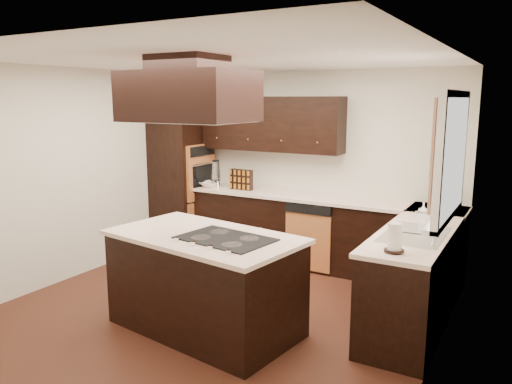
% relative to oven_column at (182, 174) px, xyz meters
% --- Properties ---
extents(floor, '(4.20, 4.20, 0.02)m').
position_rel_oven_column_xyz_m(floor, '(1.78, -1.71, -1.07)').
color(floor, '#5C2D1C').
rests_on(floor, ground).
extents(ceiling, '(4.20, 4.20, 0.02)m').
position_rel_oven_column_xyz_m(ceiling, '(1.78, -1.71, 1.45)').
color(ceiling, white).
rests_on(ceiling, ground).
extents(wall_back, '(4.20, 0.02, 2.50)m').
position_rel_oven_column_xyz_m(wall_back, '(1.78, 0.40, 0.19)').
color(wall_back, silver).
rests_on(wall_back, ground).
extents(wall_front, '(4.20, 0.02, 2.50)m').
position_rel_oven_column_xyz_m(wall_front, '(1.78, -3.81, 0.19)').
color(wall_front, silver).
rests_on(wall_front, ground).
extents(wall_left, '(0.02, 4.20, 2.50)m').
position_rel_oven_column_xyz_m(wall_left, '(-0.33, -1.71, 0.19)').
color(wall_left, silver).
rests_on(wall_left, ground).
extents(wall_right, '(0.02, 4.20, 2.50)m').
position_rel_oven_column_xyz_m(wall_right, '(3.88, -1.71, 0.19)').
color(wall_right, silver).
rests_on(wall_right, ground).
extents(oven_column, '(0.65, 0.75, 2.12)m').
position_rel_oven_column_xyz_m(oven_column, '(0.00, 0.00, 0.00)').
color(oven_column, black).
rests_on(oven_column, floor).
extents(wall_oven_face, '(0.05, 0.62, 0.78)m').
position_rel_oven_column_xyz_m(wall_oven_face, '(0.35, 0.00, 0.06)').
color(wall_oven_face, '#CF763C').
rests_on(wall_oven_face, oven_column).
extents(base_cabinets_back, '(2.93, 0.60, 0.88)m').
position_rel_oven_column_xyz_m(base_cabinets_back, '(1.81, 0.09, -0.62)').
color(base_cabinets_back, black).
rests_on(base_cabinets_back, floor).
extents(base_cabinets_right, '(0.60, 2.40, 0.88)m').
position_rel_oven_column_xyz_m(base_cabinets_right, '(3.58, -0.80, -0.62)').
color(base_cabinets_right, black).
rests_on(base_cabinets_right, floor).
extents(countertop_back, '(2.93, 0.63, 0.04)m').
position_rel_oven_column_xyz_m(countertop_back, '(1.81, 0.08, -0.16)').
color(countertop_back, '#FFE1C9').
rests_on(countertop_back, base_cabinets_back).
extents(countertop_right, '(0.63, 2.40, 0.04)m').
position_rel_oven_column_xyz_m(countertop_right, '(3.56, -0.80, -0.16)').
color(countertop_right, '#FFE1C9').
rests_on(countertop_right, base_cabinets_right).
extents(upper_cabinets, '(2.00, 0.34, 0.72)m').
position_rel_oven_column_xyz_m(upper_cabinets, '(1.34, 0.23, 0.75)').
color(upper_cabinets, black).
rests_on(upper_cabinets, wall_back).
extents(dishwasher_front, '(0.60, 0.05, 0.72)m').
position_rel_oven_column_xyz_m(dishwasher_front, '(2.10, -0.20, -0.66)').
color(dishwasher_front, '#CF763C').
rests_on(dishwasher_front, floor).
extents(window_frame, '(0.06, 1.32, 1.12)m').
position_rel_oven_column_xyz_m(window_frame, '(3.85, -1.16, 0.59)').
color(window_frame, white).
rests_on(window_frame, wall_right).
extents(window_pane, '(0.00, 1.20, 1.00)m').
position_rel_oven_column_xyz_m(window_pane, '(3.87, -1.16, 0.59)').
color(window_pane, white).
rests_on(window_pane, wall_right).
extents(curtain_left, '(0.02, 0.34, 0.90)m').
position_rel_oven_column_xyz_m(curtain_left, '(3.79, -1.57, 0.64)').
color(curtain_left, beige).
rests_on(curtain_left, wall_right).
extents(curtain_right, '(0.02, 0.34, 0.90)m').
position_rel_oven_column_xyz_m(curtain_right, '(3.79, -0.74, 0.64)').
color(curtain_right, beige).
rests_on(curtain_right, wall_right).
extents(sink_rim, '(0.52, 0.84, 0.01)m').
position_rel_oven_column_xyz_m(sink_rim, '(3.58, -1.16, -0.14)').
color(sink_rim, silver).
rests_on(sink_rim, countertop_right).
extents(island, '(1.83, 1.17, 0.88)m').
position_rel_oven_column_xyz_m(island, '(1.90, -2.11, -0.62)').
color(island, black).
rests_on(island, floor).
extents(island_top, '(1.90, 1.24, 0.04)m').
position_rel_oven_column_xyz_m(island_top, '(1.90, -2.11, -0.16)').
color(island_top, '#FFE1C9').
rests_on(island_top, island).
extents(cooktop, '(0.88, 0.65, 0.01)m').
position_rel_oven_column_xyz_m(cooktop, '(2.16, -2.14, -0.13)').
color(cooktop, black).
rests_on(cooktop, island_top).
extents(range_hood, '(1.05, 0.72, 0.42)m').
position_rel_oven_column_xyz_m(range_hood, '(1.88, -2.25, 1.10)').
color(range_hood, black).
rests_on(range_hood, ceiling).
extents(hood_duct, '(0.55, 0.50, 0.13)m').
position_rel_oven_column_xyz_m(hood_duct, '(1.88, -2.25, 1.38)').
color(hood_duct, black).
rests_on(hood_duct, ceiling).
extents(blender_base, '(0.15, 0.15, 0.10)m').
position_rel_oven_column_xyz_m(blender_base, '(0.60, 0.00, -0.09)').
color(blender_base, silver).
rests_on(blender_base, countertop_back).
extents(blender_pitcher, '(0.13, 0.13, 0.26)m').
position_rel_oven_column_xyz_m(blender_pitcher, '(0.60, 0.00, 0.09)').
color(blender_pitcher, silver).
rests_on(blender_pitcher, blender_base).
extents(spice_rack, '(0.33, 0.10, 0.27)m').
position_rel_oven_column_xyz_m(spice_rack, '(1.00, 0.03, -0.00)').
color(spice_rack, black).
rests_on(spice_rack, countertop_back).
extents(mixing_bowl, '(0.34, 0.34, 0.07)m').
position_rel_oven_column_xyz_m(mixing_bowl, '(0.52, -0.01, -0.10)').
color(mixing_bowl, white).
rests_on(mixing_bowl, countertop_back).
extents(soap_bottle, '(0.11, 0.11, 0.20)m').
position_rel_oven_column_xyz_m(soap_bottle, '(3.54, -0.66, -0.04)').
color(soap_bottle, white).
rests_on(soap_bottle, countertop_right).
extents(paper_towel, '(0.14, 0.14, 0.24)m').
position_rel_oven_column_xyz_m(paper_towel, '(3.55, -1.79, -0.02)').
color(paper_towel, white).
rests_on(paper_towel, countertop_right).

